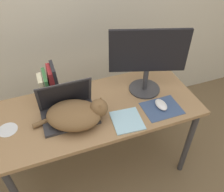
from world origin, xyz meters
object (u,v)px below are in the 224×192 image
object	(u,v)px
laptop	(68,110)
external_monitor	(148,58)
cat	(77,114)
computer_mouse	(161,105)
notepad	(127,120)
book_row	(50,84)
cd_disc	(8,130)

from	to	relation	value
laptop	external_monitor	xyz separation A→B (m)	(0.58, 0.07, 0.22)
laptop	cat	distance (m)	0.08
computer_mouse	notepad	bearing A→B (deg)	-170.92
cat	book_row	size ratio (longest dim) A/B	1.83
external_monitor	notepad	distance (m)	0.44
computer_mouse	notepad	world-z (taller)	computer_mouse
laptop	notepad	size ratio (longest dim) A/B	1.62
notepad	cd_disc	bearing A→B (deg)	165.60
computer_mouse	book_row	size ratio (longest dim) A/B	0.45
laptop	cd_disc	xyz separation A→B (m)	(-0.38, 0.01, -0.05)
book_row	notepad	bearing A→B (deg)	-44.30
external_monitor	computer_mouse	distance (m)	0.32
laptop	external_monitor	size ratio (longest dim) A/B	0.70
laptop	external_monitor	world-z (taller)	external_monitor
cat	cd_disc	bearing A→B (deg)	169.19
cd_disc	notepad	bearing A→B (deg)	-14.40
computer_mouse	cd_disc	distance (m)	1.00
laptop	computer_mouse	bearing A→B (deg)	-12.49
notepad	laptop	bearing A→B (deg)	152.32
cat	external_monitor	size ratio (longest dim) A/B	0.94
notepad	cd_disc	xyz separation A→B (m)	(-0.72, 0.18, -0.00)
cat	cd_disc	world-z (taller)	cat
laptop	cd_disc	distance (m)	0.39
computer_mouse	laptop	bearing A→B (deg)	167.51
laptop	cat	bearing A→B (deg)	-61.77
notepad	cd_disc	size ratio (longest dim) A/B	1.80
cat	book_row	xyz separation A→B (m)	(-0.11, 0.29, 0.05)
cat	external_monitor	xyz separation A→B (m)	(0.54, 0.14, 0.20)
laptop	book_row	world-z (taller)	book_row
notepad	cd_disc	world-z (taller)	notepad
cat	notepad	world-z (taller)	cat
book_row	cd_disc	distance (m)	0.39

